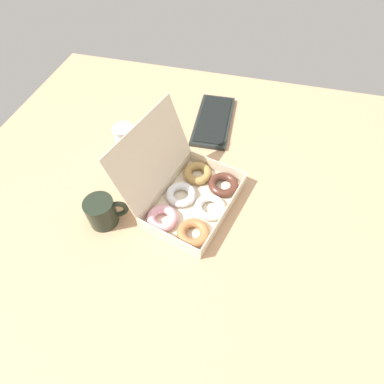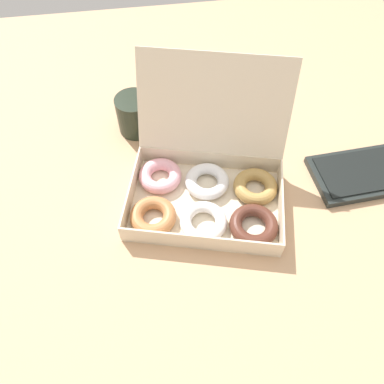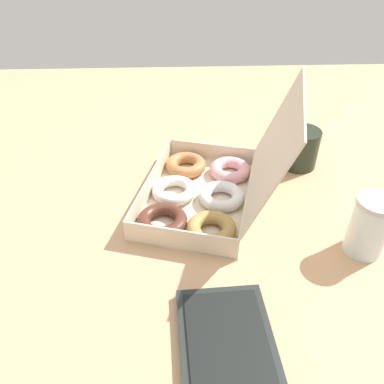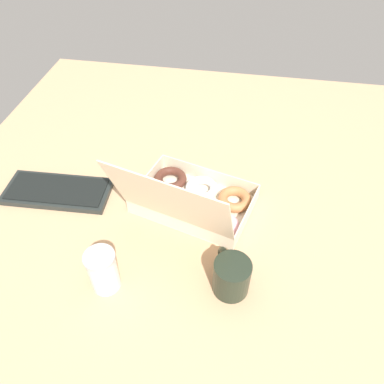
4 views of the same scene
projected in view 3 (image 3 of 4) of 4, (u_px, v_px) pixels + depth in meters
The scene contains 4 objects.
ground_plane at pixel (205, 188), 95.54cm from camera, with size 180.00×180.00×2.00cm, color tan.
donut_box at pixel (206, 189), 87.71cm from camera, with size 42.41×40.29×27.83cm.
coffee_mug at pixel (299, 148), 99.05cm from camera, with size 9.59×13.17×10.36cm.
glass_jar at pixel (369, 226), 72.86cm from camera, with size 7.88×7.88×12.79cm.
Camera 3 is at (76.78, -6.61, 55.58)cm, focal length 35.00 mm.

